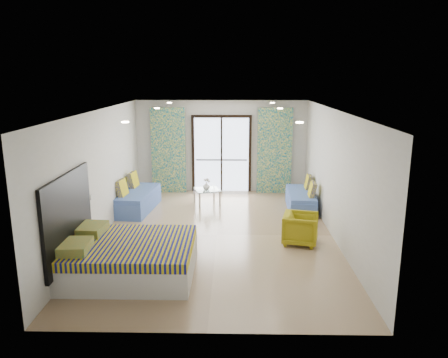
{
  "coord_description": "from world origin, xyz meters",
  "views": [
    {
      "loc": [
        0.34,
        -9.0,
        3.41
      ],
      "look_at": [
        0.14,
        0.45,
        1.15
      ],
      "focal_mm": 35.0,
      "sensor_mm": 36.0,
      "label": 1
    }
  ],
  "objects_px": {
    "daybed_right": "(301,200)",
    "armchair": "(301,227)",
    "coffee_table": "(207,191)",
    "bed": "(128,258)",
    "daybed_left": "(137,200)"
  },
  "relations": [
    {
      "from": "daybed_right",
      "to": "coffee_table",
      "type": "relative_size",
      "value": 2.11
    },
    {
      "from": "daybed_left",
      "to": "daybed_right",
      "type": "xyz_separation_m",
      "value": [
        4.23,
        0.17,
        -0.03
      ]
    },
    {
      "from": "daybed_right",
      "to": "armchair",
      "type": "distance_m",
      "value": 2.41
    },
    {
      "from": "daybed_right",
      "to": "armchair",
      "type": "bearing_deg",
      "value": -96.47
    },
    {
      "from": "daybed_left",
      "to": "daybed_right",
      "type": "relative_size",
      "value": 1.12
    },
    {
      "from": "bed",
      "to": "daybed_left",
      "type": "bearing_deg",
      "value": 99.67
    },
    {
      "from": "bed",
      "to": "armchair",
      "type": "distance_m",
      "value": 3.56
    },
    {
      "from": "armchair",
      "to": "daybed_right",
      "type": "bearing_deg",
      "value": 4.16
    },
    {
      "from": "coffee_table",
      "to": "daybed_left",
      "type": "bearing_deg",
      "value": -162.22
    },
    {
      "from": "daybed_right",
      "to": "coffee_table",
      "type": "height_order",
      "value": "daybed_right"
    },
    {
      "from": "bed",
      "to": "coffee_table",
      "type": "distance_m",
      "value": 4.45
    },
    {
      "from": "daybed_right",
      "to": "armchair",
      "type": "xyz_separation_m",
      "value": [
        -0.37,
        -2.37,
        0.09
      ]
    },
    {
      "from": "coffee_table",
      "to": "daybed_right",
      "type": "bearing_deg",
      "value": -9.2
    },
    {
      "from": "daybed_right",
      "to": "bed",
      "type": "bearing_deg",
      "value": -130.19
    },
    {
      "from": "coffee_table",
      "to": "armchair",
      "type": "height_order",
      "value": "coffee_table"
    }
  ]
}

